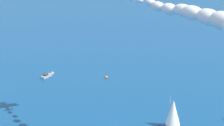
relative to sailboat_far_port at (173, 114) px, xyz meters
The scene contains 4 objects.
sailboat_far_port is the anchor object (origin of this frame).
motorboat_trailing 61.76m from the sailboat_far_port, 122.06° to the left, with size 5.54×5.84×1.86m.
marker_buoy 46.93m from the sailboat_far_port, 102.89° to the left, with size 1.10×1.10×2.10m.
smoke_trail_lead 45.73m from the sailboat_far_port, 101.24° to the right, with size 18.00×40.55×5.33m.
Camera 1 is at (-22.73, -103.72, 55.46)m, focal length 65.02 mm.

